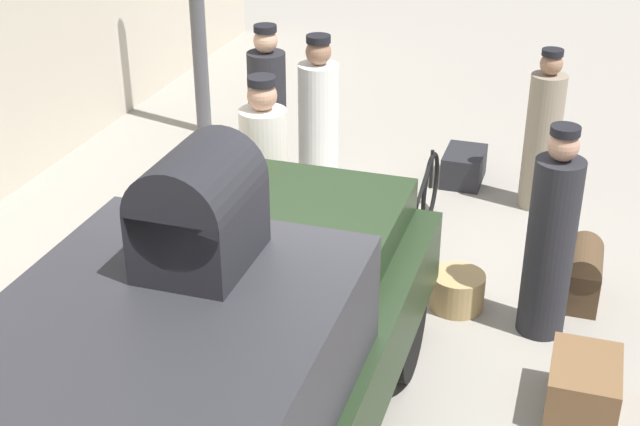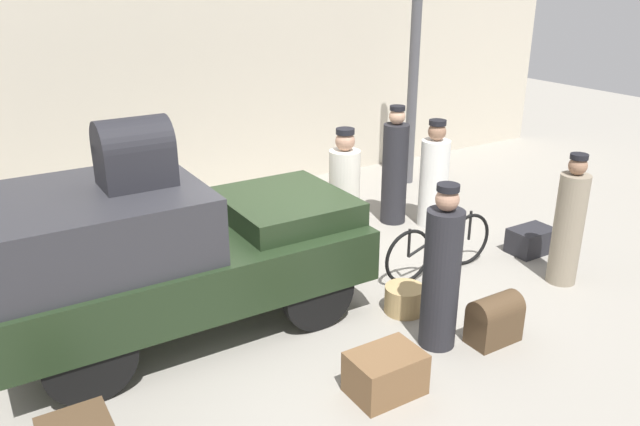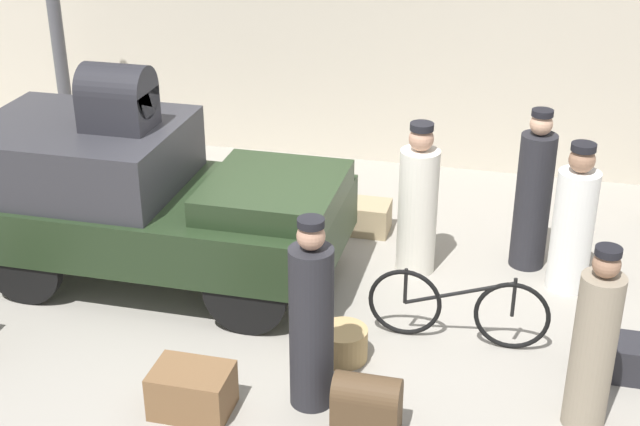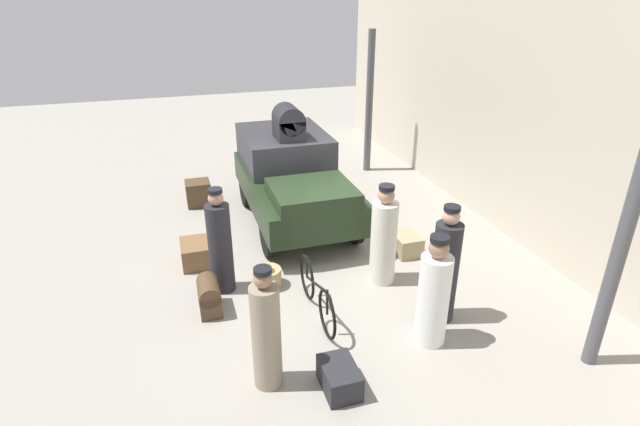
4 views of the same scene
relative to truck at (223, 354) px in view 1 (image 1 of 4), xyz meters
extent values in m
plane|color=gray|center=(1.70, -0.20, -0.94)|extent=(30.00, 30.00, 0.00)
cylinder|color=black|center=(1.38, 0.84, -0.52)|extent=(0.83, 0.12, 0.83)
cylinder|color=black|center=(1.38, -0.84, -0.52)|extent=(0.83, 0.12, 0.83)
cube|color=black|center=(0.20, 0.00, -0.22)|extent=(3.80, 1.85, 0.57)
cube|color=#2D2D33|center=(-0.66, 0.00, 0.40)|extent=(2.09, 1.70, 0.67)
cube|color=black|center=(1.43, 0.00, 0.19)|extent=(1.33, 1.44, 0.26)
torus|color=black|center=(3.86, -0.51, -0.59)|extent=(0.70, 0.04, 0.70)
torus|color=black|center=(2.86, -0.51, -0.59)|extent=(0.70, 0.04, 0.70)
cylinder|color=black|center=(3.36, -0.51, -0.41)|extent=(1.01, 0.04, 0.38)
cylinder|color=black|center=(2.86, -0.51, -0.40)|extent=(0.04, 0.04, 0.36)
cylinder|color=black|center=(3.86, -0.51, -0.39)|extent=(0.04, 0.04, 0.40)
cylinder|color=tan|center=(2.38, -1.05, -0.78)|extent=(0.45, 0.45, 0.31)
cylinder|color=#232328|center=(3.96, 1.21, -0.18)|extent=(0.38, 0.38, 1.52)
sphere|color=tan|center=(3.96, 1.21, 0.70)|extent=(0.24, 0.24, 0.24)
cylinder|color=black|center=(3.96, 1.21, 0.83)|extent=(0.23, 0.23, 0.07)
cylinder|color=#232328|center=(2.26, -1.74, -0.20)|extent=(0.37, 0.37, 1.48)
sphere|color=tan|center=(2.26, -1.74, 0.65)|extent=(0.23, 0.23, 0.23)
cylinder|color=black|center=(2.26, -1.74, 0.77)|extent=(0.22, 0.22, 0.06)
cylinder|color=silver|center=(2.78, 0.79, -0.24)|extent=(0.42, 0.42, 1.39)
sphere|color=tan|center=(2.78, 0.79, 0.59)|extent=(0.26, 0.26, 0.26)
cylinder|color=black|center=(2.78, 0.79, 0.72)|extent=(0.25, 0.25, 0.07)
cylinder|color=gray|center=(4.51, -1.48, -0.24)|extent=(0.35, 0.35, 1.39)
sphere|color=#936B51|center=(4.51, -1.48, 0.56)|extent=(0.22, 0.22, 0.22)
cylinder|color=black|center=(4.51, -1.48, 0.67)|extent=(0.21, 0.21, 0.06)
cylinder|color=white|center=(4.38, 0.80, -0.28)|extent=(0.43, 0.43, 1.31)
sphere|color=#936B51|center=(4.38, 0.80, 0.51)|extent=(0.26, 0.26, 0.26)
cylinder|color=black|center=(4.38, 0.80, 0.64)|extent=(0.25, 0.25, 0.07)
cube|color=brown|center=(1.31, -2.10, -0.73)|extent=(0.66, 0.47, 0.41)
cube|color=#232328|center=(4.88, -0.69, -0.77)|extent=(0.60, 0.41, 0.34)
cube|color=#9E8966|center=(2.06, 1.59, -0.76)|extent=(0.58, 0.44, 0.36)
cube|color=#4C3823|center=(2.79, -2.01, -0.75)|extent=(0.55, 0.32, 0.37)
cylinder|color=#4C3823|center=(2.79, -2.01, -0.57)|extent=(0.55, 0.32, 0.32)
cube|color=#232328|center=(-0.18, 0.00, 0.93)|extent=(0.68, 0.53, 0.39)
cylinder|color=#232328|center=(-0.18, 0.00, 1.13)|extent=(0.68, 0.53, 0.53)
camera|label=1|loc=(-3.94, -1.86, 3.15)|focal=50.00mm
camera|label=2|loc=(-1.67, -5.84, 2.67)|focal=35.00mm
camera|label=3|loc=(3.82, -7.77, 3.82)|focal=50.00mm
camera|label=4|loc=(9.21, -2.29, 3.57)|focal=28.00mm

